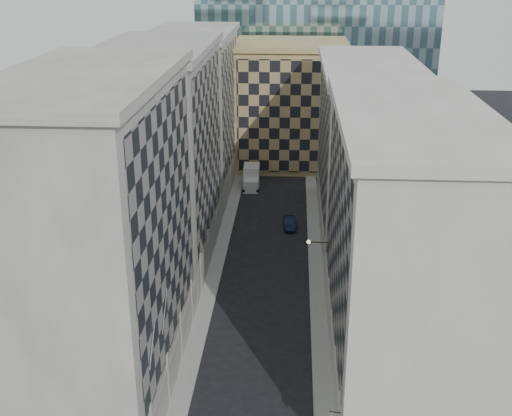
% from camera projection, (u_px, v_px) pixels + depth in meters
% --- Properties ---
extents(sidewalk_west, '(1.50, 100.00, 0.15)m').
position_uv_depth(sidewalk_west, '(215.00, 269.00, 67.02)').
color(sidewalk_west, gray).
rests_on(sidewalk_west, ground).
extents(sidewalk_east, '(1.50, 100.00, 0.15)m').
position_uv_depth(sidewalk_east, '(316.00, 272.00, 66.42)').
color(sidewalk_east, gray).
rests_on(sidewalk_east, ground).
extents(bldg_left_a, '(10.80, 22.80, 23.70)m').
position_uv_depth(bldg_left_a, '(101.00, 240.00, 45.39)').
color(bldg_left_a, gray).
rests_on(bldg_left_a, ground).
extents(bldg_left_b, '(10.80, 22.80, 22.70)m').
position_uv_depth(bldg_left_b, '(162.00, 157.00, 66.00)').
color(bldg_left_b, gray).
rests_on(bldg_left_b, ground).
extents(bldg_left_c, '(10.80, 22.80, 21.70)m').
position_uv_depth(bldg_left_c, '(194.00, 113.00, 86.62)').
color(bldg_left_c, gray).
rests_on(bldg_left_c, ground).
extents(bldg_right_a, '(10.80, 26.80, 20.70)m').
position_uv_depth(bldg_right_a, '(401.00, 244.00, 48.42)').
color(bldg_right_a, '#B3ADA4').
rests_on(bldg_right_a, ground).
extents(bldg_right_b, '(10.80, 28.80, 19.70)m').
position_uv_depth(bldg_right_b, '(365.00, 150.00, 73.67)').
color(bldg_right_b, '#B3ADA4').
rests_on(bldg_right_b, ground).
extents(tan_block, '(16.80, 14.80, 18.80)m').
position_uv_depth(tan_block, '(291.00, 104.00, 98.38)').
color(tan_block, '#A28A56').
rests_on(tan_block, ground).
extents(flagpoles_left, '(0.10, 6.33, 2.33)m').
position_uv_depth(flagpoles_left, '(159.00, 327.00, 41.86)').
color(flagpoles_left, gray).
rests_on(flagpoles_left, ground).
extents(bracket_lamp, '(1.98, 0.36, 0.36)m').
position_uv_depth(bracket_lamp, '(311.00, 242.00, 58.65)').
color(bracket_lamp, black).
rests_on(bracket_lamp, ground).
extents(box_truck, '(2.33, 5.45, 2.96)m').
position_uv_depth(box_truck, '(251.00, 178.00, 90.72)').
color(box_truck, silver).
rests_on(box_truck, ground).
extents(dark_car, '(1.61, 4.02, 1.30)m').
position_uv_depth(dark_car, '(289.00, 223.00, 77.22)').
color(dark_car, '#0E1A34').
rests_on(dark_car, ground).
extents(shop_sign, '(0.73, 0.64, 0.71)m').
position_uv_depth(shop_sign, '(332.00, 416.00, 39.95)').
color(shop_sign, black).
rests_on(shop_sign, ground).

